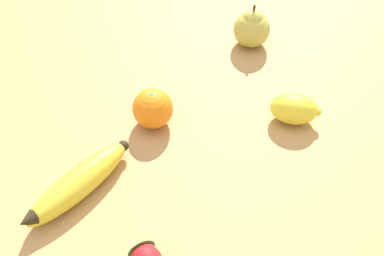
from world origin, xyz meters
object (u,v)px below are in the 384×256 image
banana (78,183)px  lemon (294,109)px  orange (153,108)px  pear (252,27)px

banana → lemon: 0.37m
orange → banana: bearing=-152.0°
banana → lemon: size_ratio=2.03×
banana → orange: 0.17m
orange → lemon: 0.24m
banana → pear: pear is taller
orange → lemon: bearing=-24.8°
orange → lemon: size_ratio=0.71×
lemon → pear: bearing=77.8°
orange → pear: size_ratio=0.74×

